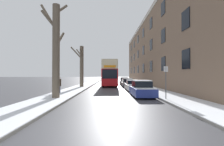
{
  "coord_description": "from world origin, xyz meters",
  "views": [
    {
      "loc": [
        -0.43,
        -5.82,
        1.98
      ],
      "look_at": [
        -0.06,
        16.7,
        2.3
      ],
      "focal_mm": 24.0,
      "sensor_mm": 36.0,
      "label": 1
    }
  ],
  "objects_px": {
    "double_decker_bus": "(110,72)",
    "street_sign_post": "(166,81)",
    "bare_tree_left_1": "(81,65)",
    "pedestrian_left_sidewalk": "(59,85)",
    "bare_tree_left_0": "(56,47)",
    "parked_car_0": "(142,89)",
    "parked_car_1": "(133,86)",
    "parked_car_2": "(127,83)",
    "parked_car_3": "(124,81)"
  },
  "relations": [
    {
      "from": "street_sign_post",
      "to": "parked_car_3",
      "type": "bearing_deg",
      "value": 94.05
    },
    {
      "from": "bare_tree_left_1",
      "to": "pedestrian_left_sidewalk",
      "type": "relative_size",
      "value": 3.6
    },
    {
      "from": "parked_car_1",
      "to": "bare_tree_left_1",
      "type": "bearing_deg",
      "value": 148.45
    },
    {
      "from": "parked_car_2",
      "to": "pedestrian_left_sidewalk",
      "type": "height_order",
      "value": "pedestrian_left_sidewalk"
    },
    {
      "from": "pedestrian_left_sidewalk",
      "to": "parked_car_2",
      "type": "bearing_deg",
      "value": -79.07
    },
    {
      "from": "parked_car_0",
      "to": "parked_car_3",
      "type": "height_order",
      "value": "parked_car_3"
    },
    {
      "from": "bare_tree_left_1",
      "to": "street_sign_post",
      "type": "distance_m",
      "value": 15.34
    },
    {
      "from": "parked_car_1",
      "to": "pedestrian_left_sidewalk",
      "type": "bearing_deg",
      "value": -155.05
    },
    {
      "from": "parked_car_1",
      "to": "street_sign_post",
      "type": "bearing_deg",
      "value": -80.21
    },
    {
      "from": "double_decker_bus",
      "to": "street_sign_post",
      "type": "relative_size",
      "value": 3.85
    },
    {
      "from": "parked_car_0",
      "to": "street_sign_post",
      "type": "bearing_deg",
      "value": -59.71
    },
    {
      "from": "bare_tree_left_0",
      "to": "street_sign_post",
      "type": "height_order",
      "value": "bare_tree_left_0"
    },
    {
      "from": "parked_car_3",
      "to": "parked_car_1",
      "type": "bearing_deg",
      "value": -90.0
    },
    {
      "from": "parked_car_3",
      "to": "street_sign_post",
      "type": "height_order",
      "value": "street_sign_post"
    },
    {
      "from": "parked_car_1",
      "to": "parked_car_0",
      "type": "bearing_deg",
      "value": -90.0
    },
    {
      "from": "bare_tree_left_0",
      "to": "double_decker_bus",
      "type": "relative_size",
      "value": 0.8
    },
    {
      "from": "bare_tree_left_0",
      "to": "parked_car_0",
      "type": "height_order",
      "value": "bare_tree_left_0"
    },
    {
      "from": "bare_tree_left_1",
      "to": "double_decker_bus",
      "type": "distance_m",
      "value": 6.04
    },
    {
      "from": "bare_tree_left_1",
      "to": "parked_car_1",
      "type": "height_order",
      "value": "bare_tree_left_1"
    },
    {
      "from": "parked_car_3",
      "to": "bare_tree_left_1",
      "type": "bearing_deg",
      "value": -138.44
    },
    {
      "from": "parked_car_3",
      "to": "street_sign_post",
      "type": "distance_m",
      "value": 19.08
    },
    {
      "from": "double_decker_bus",
      "to": "parked_car_3",
      "type": "relative_size",
      "value": 2.43
    },
    {
      "from": "parked_car_2",
      "to": "bare_tree_left_0",
      "type": "bearing_deg",
      "value": -119.95
    },
    {
      "from": "bare_tree_left_0",
      "to": "parked_car_0",
      "type": "distance_m",
      "value": 8.34
    },
    {
      "from": "parked_car_1",
      "to": "street_sign_post",
      "type": "xyz_separation_m",
      "value": [
        1.34,
        -7.79,
        0.9
      ]
    },
    {
      "from": "bare_tree_left_1",
      "to": "street_sign_post",
      "type": "relative_size",
      "value": 2.45
    },
    {
      "from": "parked_car_0",
      "to": "parked_car_3",
      "type": "relative_size",
      "value": 0.91
    },
    {
      "from": "bare_tree_left_1",
      "to": "pedestrian_left_sidewalk",
      "type": "bearing_deg",
      "value": -94.65
    },
    {
      "from": "parked_car_1",
      "to": "pedestrian_left_sidewalk",
      "type": "xyz_separation_m",
      "value": [
        -8.16,
        -3.8,
        0.37
      ]
    },
    {
      "from": "parked_car_0",
      "to": "parked_car_2",
      "type": "bearing_deg",
      "value": 90.0
    },
    {
      "from": "bare_tree_left_1",
      "to": "street_sign_post",
      "type": "xyz_separation_m",
      "value": [
        8.83,
        -12.38,
        -2.0
      ]
    },
    {
      "from": "parked_car_3",
      "to": "street_sign_post",
      "type": "relative_size",
      "value": 1.58
    },
    {
      "from": "parked_car_3",
      "to": "pedestrian_left_sidewalk",
      "type": "bearing_deg",
      "value": -118.52
    },
    {
      "from": "parked_car_3",
      "to": "bare_tree_left_0",
      "type": "bearing_deg",
      "value": -112.14
    },
    {
      "from": "pedestrian_left_sidewalk",
      "to": "parked_car_0",
      "type": "bearing_deg",
      "value": -140.66
    },
    {
      "from": "bare_tree_left_1",
      "to": "double_decker_bus",
      "type": "xyz_separation_m",
      "value": [
        4.52,
        3.87,
        -1.02
      ]
    },
    {
      "from": "parked_car_1",
      "to": "pedestrian_left_sidewalk",
      "type": "distance_m",
      "value": 9.01
    },
    {
      "from": "bare_tree_left_0",
      "to": "parked_car_2",
      "type": "height_order",
      "value": "bare_tree_left_0"
    },
    {
      "from": "bare_tree_left_0",
      "to": "parked_car_3",
      "type": "bearing_deg",
      "value": 67.86
    },
    {
      "from": "parked_car_1",
      "to": "parked_car_2",
      "type": "xyz_separation_m",
      "value": [
        -0.0,
        5.89,
        0.02
      ]
    },
    {
      "from": "bare_tree_left_1",
      "to": "street_sign_post",
      "type": "bearing_deg",
      "value": -54.52
    },
    {
      "from": "pedestrian_left_sidewalk",
      "to": "street_sign_post",
      "type": "bearing_deg",
      "value": -151.73
    },
    {
      "from": "pedestrian_left_sidewalk",
      "to": "street_sign_post",
      "type": "distance_m",
      "value": 10.33
    },
    {
      "from": "bare_tree_left_0",
      "to": "double_decker_bus",
      "type": "distance_m",
      "value": 16.12
    },
    {
      "from": "double_decker_bus",
      "to": "parked_car_1",
      "type": "bearing_deg",
      "value": -70.72
    },
    {
      "from": "bare_tree_left_1",
      "to": "pedestrian_left_sidewalk",
      "type": "height_order",
      "value": "bare_tree_left_1"
    },
    {
      "from": "bare_tree_left_0",
      "to": "pedestrian_left_sidewalk",
      "type": "distance_m",
      "value": 4.59
    },
    {
      "from": "parked_car_2",
      "to": "pedestrian_left_sidewalk",
      "type": "xyz_separation_m",
      "value": [
        -8.16,
        -9.69,
        0.35
      ]
    },
    {
      "from": "double_decker_bus",
      "to": "parked_car_1",
      "type": "relative_size",
      "value": 2.38
    },
    {
      "from": "double_decker_bus",
      "to": "parked_car_0",
      "type": "relative_size",
      "value": 2.65
    }
  ]
}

